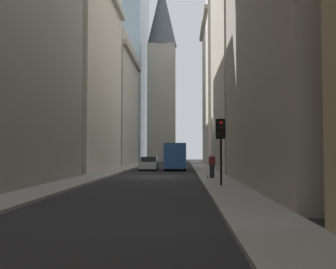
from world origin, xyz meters
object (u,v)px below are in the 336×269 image
(sedan_silver, at_px, (149,164))
(pedestrian, at_px, (212,164))
(discarded_bottle, at_px, (207,177))
(traffic_light_foreground, at_px, (221,136))
(delivery_truck, at_px, (175,156))

(sedan_silver, relative_size, pedestrian, 2.47)
(discarded_bottle, bearing_deg, pedestrian, -38.08)
(sedan_silver, distance_m, traffic_light_foreground, 21.15)
(traffic_light_foreground, relative_size, pedestrian, 2.08)
(pedestrian, bearing_deg, traffic_light_foreground, -179.58)
(pedestrian, distance_m, discarded_bottle, 1.02)
(delivery_truck, bearing_deg, traffic_light_foreground, -172.00)
(pedestrian, height_order, discarded_bottle, pedestrian)
(delivery_truck, distance_m, traffic_light_foreground, 20.73)
(pedestrian, relative_size, discarded_bottle, 6.44)
(traffic_light_foreground, xyz_separation_m, pedestrian, (5.98, 0.04, -1.70))
(pedestrian, bearing_deg, sedan_silver, 21.54)
(traffic_light_foreground, xyz_separation_m, discarded_bottle, (5.53, 0.40, -2.54))
(delivery_truck, xyz_separation_m, pedestrian, (-14.51, -2.84, -0.37))
(delivery_truck, bearing_deg, pedestrian, -168.93)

